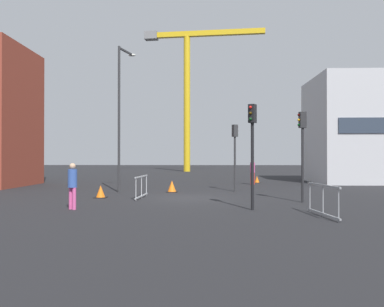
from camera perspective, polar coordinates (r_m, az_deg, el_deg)
The scene contains 14 objects.
ground at distance 19.39m, azimuth -0.63°, elevation -6.41°, with size 160.00×160.00×0.00m, color black.
office_block at distance 34.47m, azimuth 24.80°, elevation 3.07°, with size 9.72×7.35×8.24m.
construction_crane at distance 56.01m, azimuth -0.34°, elevation 11.09°, with size 16.71×2.75×19.65m.
streetlamp_tall at distance 23.13m, azimuth -10.21°, elevation 6.53°, with size 0.75×1.72×8.29m.
traffic_light_verge at distance 15.07m, azimuth 8.67°, elevation 2.09°, with size 0.35×0.39×3.98m.
traffic_light_near at distance 18.04m, azimuth 15.60°, elevation 1.66°, with size 0.39×0.28×3.97m.
traffic_light_island at distance 23.02m, azimuth 6.20°, elevation 1.01°, with size 0.39×0.35×3.86m.
pedestrian_walking at distance 15.74m, azimuth -16.82°, elevation -4.01°, with size 0.34×0.34×1.76m.
pedestrian_waiting at distance 28.94m, azimuth 8.70°, elevation -2.33°, with size 0.34×0.34×1.83m.
safety_barrier_rear at distance 13.96m, azimuth 18.33°, elevation -6.35°, with size 0.36×2.51×1.08m.
safety_barrier_front at distance 19.37m, azimuth -7.28°, elevation -4.73°, with size 0.22×2.59×1.08m.
traffic_cone_by_barrier at distance 31.05m, azimuth 9.33°, elevation -3.75°, with size 0.51×0.51×0.52m.
traffic_cone_striped at distance 22.59m, azimuth -2.91°, elevation -4.79°, with size 0.65×0.65×0.66m.
traffic_cone_orange at distance 19.93m, azimuth -13.01°, elevation -5.42°, with size 0.60×0.60×0.61m.
Camera 1 is at (0.76, -19.27, 1.99)m, focal length 37.07 mm.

